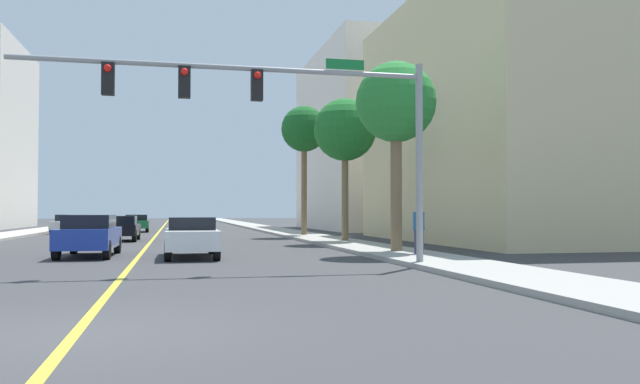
# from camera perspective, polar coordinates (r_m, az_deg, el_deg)

# --- Properties ---
(ground) EXTENTS (192.00, 192.00, 0.00)m
(ground) POSITION_cam_1_polar(r_m,az_deg,el_deg) (50.85, -14.19, -3.46)
(ground) COLOR #38383A
(sidewalk_left) EXTENTS (2.69, 168.00, 0.15)m
(sidewalk_left) POSITION_cam_1_polar(r_m,az_deg,el_deg) (51.86, -24.20, -3.24)
(sidewalk_left) COLOR #B2ADA3
(sidewalk_left) RESTS_ON ground
(sidewalk_right) EXTENTS (2.69, 168.00, 0.15)m
(sidewalk_right) POSITION_cam_1_polar(r_m,az_deg,el_deg) (51.42, -4.10, -3.41)
(sidewalk_right) COLOR #9E9B93
(sidewalk_right) RESTS_ON ground
(lane_marking_center) EXTENTS (0.16, 144.00, 0.01)m
(lane_marking_center) POSITION_cam_1_polar(r_m,az_deg,el_deg) (50.85, -14.19, -3.46)
(lane_marking_center) COLOR yellow
(lane_marking_center) RESTS_ON ground
(building_right_near) EXTENTS (17.47, 18.52, 12.84)m
(building_right_near) POSITION_cam_1_polar(r_m,az_deg,el_deg) (37.41, 21.10, 5.81)
(building_right_near) COLOR beige
(building_right_near) RESTS_ON ground
(building_right_far) EXTENTS (12.64, 19.45, 15.52)m
(building_right_far) POSITION_cam_1_polar(r_m,az_deg,el_deg) (57.51, 5.88, 4.45)
(building_right_far) COLOR silver
(building_right_far) RESTS_ON ground
(traffic_signal_mast) EXTENTS (11.10, 0.36, 5.69)m
(traffic_signal_mast) POSITION_cam_1_polar(r_m,az_deg,el_deg) (17.61, -3.28, 7.75)
(traffic_signal_mast) COLOR gray
(traffic_signal_mast) RESTS_ON sidewalk_right
(palm_near) EXTENTS (2.95, 2.95, 6.92)m
(palm_near) POSITION_cam_1_polar(r_m,az_deg,el_deg) (23.74, 6.81, 7.76)
(palm_near) COLOR brown
(palm_near) RESTS_ON sidewalk_right
(palm_mid) EXTENTS (3.09, 3.09, 7.00)m
(palm_mid) POSITION_cam_1_polar(r_m,az_deg,el_deg) (31.61, 2.24, 5.47)
(palm_mid) COLOR brown
(palm_mid) RESTS_ON sidewalk_right
(palm_far) EXTENTS (2.83, 2.83, 7.95)m
(palm_far) POSITION_cam_1_polar(r_m,az_deg,el_deg) (39.59, -1.43, 5.50)
(palm_far) COLOR brown
(palm_far) RESTS_ON sidewalk_right
(car_white) EXTENTS (1.76, 4.48, 1.38)m
(car_white) POSITION_cam_1_polar(r_m,az_deg,el_deg) (22.37, -11.40, -3.89)
(car_white) COLOR white
(car_white) RESTS_ON ground
(car_silver) EXTENTS (2.00, 4.61, 1.34)m
(car_silver) POSITION_cam_1_polar(r_m,az_deg,el_deg) (49.29, -21.47, -2.62)
(car_silver) COLOR #BCBCC1
(car_silver) RESTS_ON ground
(car_blue) EXTENTS (1.84, 4.38, 1.46)m
(car_blue) POSITION_cam_1_polar(r_m,az_deg,el_deg) (23.75, -19.90, -3.59)
(car_blue) COLOR #1E389E
(car_blue) RESTS_ON ground
(car_black) EXTENTS (1.84, 3.97, 1.34)m
(car_black) POSITION_cam_1_polar(r_m,az_deg,el_deg) (35.58, -17.37, -3.07)
(car_black) COLOR black
(car_black) RESTS_ON ground
(car_green) EXTENTS (1.99, 4.46, 1.32)m
(car_green) POSITION_cam_1_polar(r_m,az_deg,el_deg) (50.77, -16.08, -2.65)
(car_green) COLOR #196638
(car_green) RESTS_ON ground
(pedestrian) EXTENTS (0.38, 0.38, 1.63)m
(pedestrian) POSITION_cam_1_polar(r_m,az_deg,el_deg) (21.87, 8.82, -3.35)
(pedestrian) COLOR #3F3859
(pedestrian) RESTS_ON sidewalk_right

